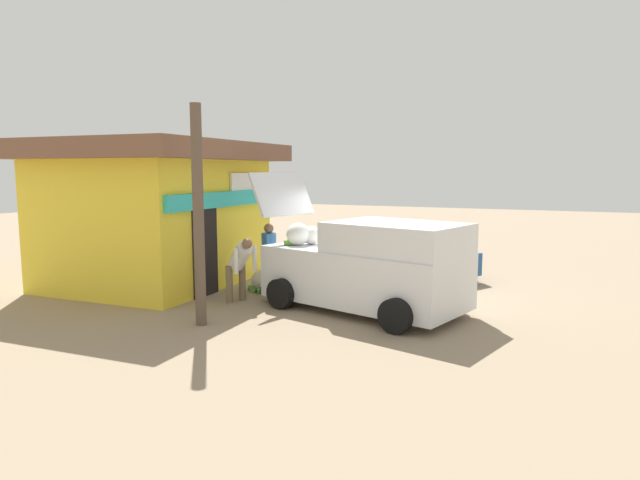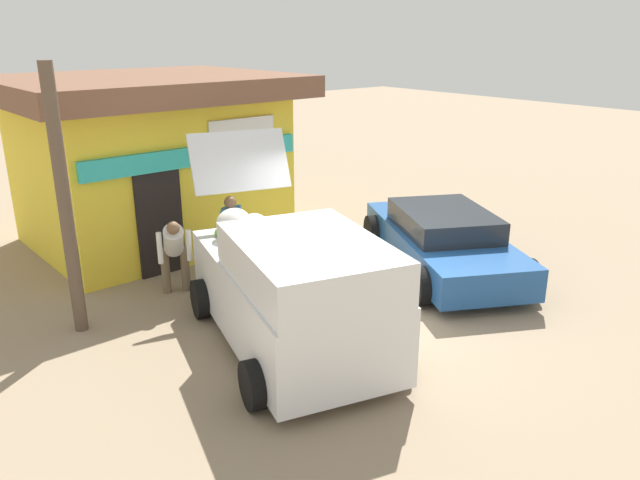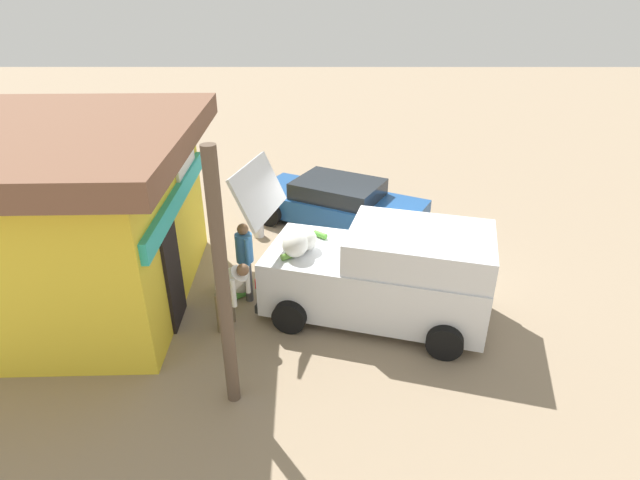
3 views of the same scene
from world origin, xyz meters
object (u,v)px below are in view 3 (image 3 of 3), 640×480
(vendor_standing, at_px, (245,255))
(paint_bucket, at_px, (259,229))
(storefront_bar, at_px, (71,214))
(customer_bending, at_px, (231,289))
(delivery_van, at_px, (383,272))
(unloaded_banana_pile, at_px, (236,281))
(parked_sedan, at_px, (338,203))

(vendor_standing, height_order, paint_bucket, vendor_standing)
(storefront_bar, bearing_deg, paint_bucket, -48.66)
(storefront_bar, relative_size, customer_bending, 4.07)
(delivery_van, xyz_separation_m, vendor_standing, (0.62, 2.66, 0.02))
(delivery_van, distance_m, customer_bending, 2.80)
(customer_bending, xyz_separation_m, unloaded_banana_pile, (1.27, 0.16, -0.63))
(customer_bending, height_order, unloaded_banana_pile, customer_bending)
(delivery_van, height_order, customer_bending, delivery_van)
(parked_sedan, bearing_deg, paint_bucket, 111.47)
(parked_sedan, bearing_deg, vendor_standing, 150.94)
(customer_bending, bearing_deg, unloaded_banana_pile, 7.14)
(delivery_van, height_order, paint_bucket, delivery_van)
(parked_sedan, distance_m, customer_bending, 5.05)
(storefront_bar, relative_size, paint_bucket, 14.39)
(vendor_standing, bearing_deg, delivery_van, -103.07)
(paint_bucket, bearing_deg, customer_bending, 179.47)
(storefront_bar, height_order, customer_bending, storefront_bar)
(unloaded_banana_pile, height_order, paint_bucket, unloaded_banana_pile)
(storefront_bar, bearing_deg, vendor_standing, -89.30)
(paint_bucket, bearing_deg, unloaded_banana_pile, 175.64)
(customer_bending, relative_size, unloaded_banana_pile, 1.49)
(unloaded_banana_pile, distance_m, paint_bucket, 2.55)
(unloaded_banana_pile, bearing_deg, storefront_bar, 94.23)
(parked_sedan, height_order, customer_bending, customer_bending)
(unloaded_banana_pile, bearing_deg, vendor_standing, -124.26)
(delivery_van, relative_size, unloaded_banana_pile, 5.05)
(paint_bucket, bearing_deg, storefront_bar, 131.34)
(parked_sedan, bearing_deg, delivery_van, -170.31)
(delivery_van, bearing_deg, storefront_bar, 84.37)
(storefront_bar, distance_m, vendor_standing, 3.33)
(storefront_bar, height_order, parked_sedan, storefront_bar)
(delivery_van, bearing_deg, parked_sedan, 9.69)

